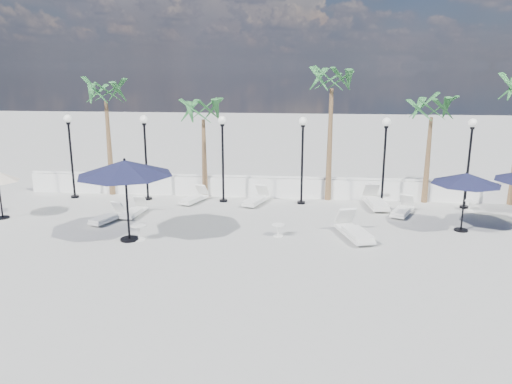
# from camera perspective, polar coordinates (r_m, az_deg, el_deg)

# --- Properties ---
(ground) EXTENTS (100.00, 100.00, 0.00)m
(ground) POSITION_cam_1_polar(r_m,az_deg,el_deg) (16.11, 4.89, -7.49)
(ground) COLOR #A2A19D
(ground) RESTS_ON ground
(balustrade) EXTENTS (26.00, 0.30, 1.01)m
(balustrade) POSITION_cam_1_polar(r_m,az_deg,el_deg) (23.13, 5.24, 0.45)
(balustrade) COLOR white
(balustrade) RESTS_ON ground
(lamppost_0) EXTENTS (0.36, 0.36, 3.84)m
(lamppost_0) POSITION_cam_1_polar(r_m,az_deg,el_deg) (24.21, -20.47, 5.11)
(lamppost_0) COLOR black
(lamppost_0) RESTS_ON ground
(lamppost_1) EXTENTS (0.36, 0.36, 3.84)m
(lamppost_1) POSITION_cam_1_polar(r_m,az_deg,el_deg) (22.89, -12.54, 5.19)
(lamppost_1) COLOR black
(lamppost_1) RESTS_ON ground
(lamppost_2) EXTENTS (0.36, 0.36, 3.84)m
(lamppost_2) POSITION_cam_1_polar(r_m,az_deg,el_deg) (22.05, -3.84, 5.17)
(lamppost_2) COLOR black
(lamppost_2) RESTS_ON ground
(lamppost_3) EXTENTS (0.36, 0.36, 3.84)m
(lamppost_3) POSITION_cam_1_polar(r_m,az_deg,el_deg) (21.75, 5.33, 5.01)
(lamppost_3) COLOR black
(lamppost_3) RESTS_ON ground
(lamppost_4) EXTENTS (0.36, 0.36, 3.84)m
(lamppost_4) POSITION_cam_1_polar(r_m,az_deg,el_deg) (22.01, 14.51, 4.73)
(lamppost_4) COLOR black
(lamppost_4) RESTS_ON ground
(lamppost_5) EXTENTS (0.36, 0.36, 3.84)m
(lamppost_5) POSITION_cam_1_polar(r_m,az_deg,el_deg) (22.81, 23.25, 4.35)
(lamppost_5) COLOR black
(lamppost_5) RESTS_ON ground
(palm_0) EXTENTS (2.60, 2.60, 5.50)m
(palm_0) POSITION_cam_1_polar(r_m,az_deg,el_deg) (24.12, -16.80, 10.26)
(palm_0) COLOR brown
(palm_0) RESTS_ON ground
(palm_1) EXTENTS (2.60, 2.60, 4.70)m
(palm_1) POSITION_cam_1_polar(r_m,az_deg,el_deg) (22.86, -6.06, 8.63)
(palm_1) COLOR brown
(palm_1) RESTS_ON ground
(palm_2) EXTENTS (2.60, 2.60, 6.10)m
(palm_2) POSITION_cam_1_polar(r_m,az_deg,el_deg) (22.32, 8.66, 11.92)
(palm_2) COLOR brown
(palm_2) RESTS_ON ground
(palm_3) EXTENTS (2.60, 2.60, 4.90)m
(palm_3) POSITION_cam_1_polar(r_m,az_deg,el_deg) (23.00, 19.42, 8.44)
(palm_3) COLOR brown
(palm_3) RESTS_ON ground
(lounger_0) EXTENTS (0.71, 1.69, 0.61)m
(lounger_0) POSITION_cam_1_polar(r_m,az_deg,el_deg) (20.97, -13.74, -2.09)
(lounger_0) COLOR silver
(lounger_0) RESTS_ON ground
(lounger_1) EXTENTS (1.07, 1.74, 0.62)m
(lounger_1) POSITION_cam_1_polar(r_m,az_deg,el_deg) (20.41, -16.58, -2.72)
(lounger_1) COLOR silver
(lounger_1) RESTS_ON ground
(lounger_2) EXTENTS (1.10, 1.76, 0.63)m
(lounger_2) POSITION_cam_1_polar(r_m,az_deg,el_deg) (22.50, -7.08, -0.67)
(lounger_2) COLOR silver
(lounger_2) RESTS_ON ground
(lounger_3) EXTENTS (1.32, 2.26, 0.81)m
(lounger_3) POSITION_cam_1_polar(r_m,az_deg,el_deg) (18.07, 11.14, -4.37)
(lounger_3) COLOR silver
(lounger_3) RESTS_ON ground
(lounger_4) EXTENTS (1.13, 1.90, 0.68)m
(lounger_4) POSITION_cam_1_polar(r_m,az_deg,el_deg) (22.05, 0.01, -0.82)
(lounger_4) COLOR silver
(lounger_4) RESTS_ON ground
(lounger_5) EXTENTS (0.98, 2.22, 0.81)m
(lounger_5) POSITION_cam_1_polar(r_m,az_deg,el_deg) (22.16, 13.50, -1.03)
(lounger_5) COLOR silver
(lounger_5) RESTS_ON ground
(lounger_6) EXTENTS (1.24, 1.84, 0.66)m
(lounger_6) POSITION_cam_1_polar(r_m,az_deg,el_deg) (21.32, 16.39, -1.96)
(lounger_6) COLOR silver
(lounger_6) RESTS_ON ground
(side_table_0) EXTENTS (0.57, 0.57, 0.55)m
(side_table_0) POSITION_cam_1_polar(r_m,az_deg,el_deg) (18.01, -13.25, -4.34)
(side_table_0) COLOR silver
(side_table_0) RESTS_ON ground
(side_table_1) EXTENTS (0.46, 0.46, 0.45)m
(side_table_1) POSITION_cam_1_polar(r_m,az_deg,el_deg) (17.92, 2.55, -4.27)
(side_table_1) COLOR silver
(side_table_1) RESTS_ON ground
(side_table_2) EXTENTS (0.45, 0.45, 0.43)m
(side_table_2) POSITION_cam_1_polar(r_m,az_deg,el_deg) (22.93, 23.25, -1.33)
(side_table_2) COLOR silver
(side_table_2) RESTS_ON ground
(parasol_navy_left) EXTENTS (3.31, 3.31, 2.93)m
(parasol_navy_left) POSITION_cam_1_polar(r_m,az_deg,el_deg) (17.50, -14.75, 2.64)
(parasol_navy_left) COLOR black
(parasol_navy_left) RESTS_ON ground
(parasol_navy_mid) EXTENTS (2.51, 2.51, 2.25)m
(parasol_navy_mid) POSITION_cam_1_polar(r_m,az_deg,el_deg) (19.59, 22.90, 1.38)
(parasol_navy_mid) COLOR black
(parasol_navy_mid) RESTS_ON ground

